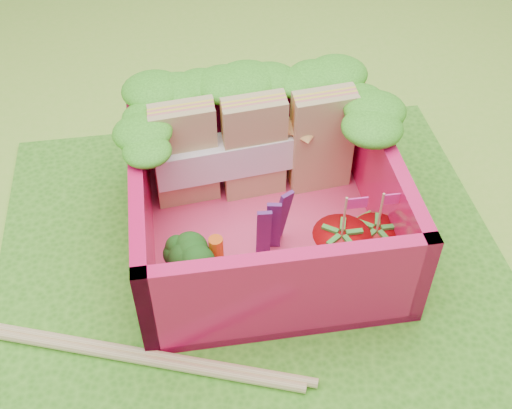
{
  "coord_description": "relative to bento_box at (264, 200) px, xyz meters",
  "views": [
    {
      "loc": [
        -0.31,
        -2.03,
        2.56
      ],
      "look_at": [
        0.04,
        0.27,
        0.28
      ],
      "focal_mm": 45.0,
      "sensor_mm": 36.0,
      "label": 1
    }
  ],
  "objects": [
    {
      "name": "ground",
      "position": [
        -0.09,
        -0.27,
        -0.31
      ],
      "size": [
        14.0,
        14.0,
        0.0
      ],
      "primitive_type": "plane",
      "color": "#95D63C",
      "rests_on": "ground"
    },
    {
      "name": "sandwich_stack",
      "position": [
        0.01,
        0.34,
        0.07
      ],
      "size": [
        1.09,
        0.28,
        0.6
      ],
      "color": "tan",
      "rests_on": "bento_floor"
    },
    {
      "name": "bento_floor",
      "position": [
        0.0,
        0.0,
        -0.25
      ],
      "size": [
        1.3,
        1.3,
        0.05
      ],
      "primitive_type": "cube",
      "color": "#EC3C6B",
      "rests_on": "placemat"
    },
    {
      "name": "lettuce_ruffle",
      "position": [
        -0.0,
        0.47,
        0.33
      ],
      "size": [
        1.43,
        0.76,
        0.11
      ],
      "color": "#2F7B16",
      "rests_on": "bento_box"
    },
    {
      "name": "purple_wedges",
      "position": [
        0.02,
        -0.15,
        -0.04
      ],
      "size": [
        0.18,
        0.14,
        0.38
      ],
      "color": "#501A5B",
      "rests_on": "bento_floor"
    },
    {
      "name": "broccoli",
      "position": [
        -0.43,
        -0.3,
        -0.04
      ],
      "size": [
        0.31,
        0.31,
        0.26
      ],
      "color": "#538F45",
      "rests_on": "bento_floor"
    },
    {
      "name": "chopsticks",
      "position": [
        -1.05,
        -0.52,
        -0.25
      ],
      "size": [
        2.29,
        0.87,
        0.05
      ],
      "color": "tan",
      "rests_on": "placemat"
    },
    {
      "name": "bento_box",
      "position": [
        0.0,
        0.0,
        0.0
      ],
      "size": [
        1.3,
        1.3,
        0.55
      ],
      "color": "#E71356",
      "rests_on": "placemat"
    },
    {
      "name": "strawberry_right",
      "position": [
        0.5,
        -0.3,
        -0.1
      ],
      "size": [
        0.24,
        0.24,
        0.48
      ],
      "color": "#B70E0B",
      "rests_on": "bento_floor"
    },
    {
      "name": "placemat",
      "position": [
        -0.09,
        -0.27,
        -0.29
      ],
      "size": [
        2.6,
        2.6,
        0.03
      ],
      "primitive_type": "cube",
      "color": "#409120",
      "rests_on": "ground"
    },
    {
      "name": "strawberry_left",
      "position": [
        0.31,
        -0.34,
        -0.08
      ],
      "size": [
        0.28,
        0.28,
        0.52
      ],
      "color": "#B70E0B",
      "rests_on": "bento_floor"
    },
    {
      "name": "snap_peas",
      "position": [
        0.4,
        -0.23,
        -0.2
      ],
      "size": [
        0.55,
        0.58,
        0.05
      ],
      "color": "#65B93A",
      "rests_on": "bento_floor"
    },
    {
      "name": "carrot_sticks",
      "position": [
        -0.31,
        -0.31,
        -0.1
      ],
      "size": [
        0.13,
        0.15,
        0.27
      ],
      "color": "orange",
      "rests_on": "bento_floor"
    }
  ]
}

